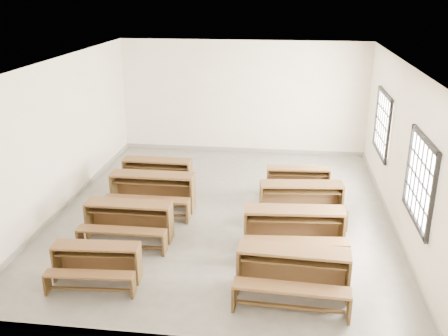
# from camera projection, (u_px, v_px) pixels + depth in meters

# --- Properties ---
(room) EXTENTS (8.50, 8.50, 3.20)m
(room) POSITION_uv_depth(u_px,v_px,m) (228.00, 115.00, 10.02)
(room) COLOR gray
(room) RESTS_ON ground
(desk_set_0) EXTENTS (1.46, 0.82, 0.64)m
(desk_set_0) POSITION_uv_depth(u_px,v_px,m) (96.00, 261.00, 8.11)
(desk_set_0) COLOR brown
(desk_set_0) RESTS_ON ground
(desk_set_1) EXTENTS (1.65, 0.86, 0.74)m
(desk_set_1) POSITION_uv_depth(u_px,v_px,m) (128.00, 219.00, 9.44)
(desk_set_1) COLOR brown
(desk_set_1) RESTS_ON ground
(desk_set_2) EXTENTS (1.80, 0.94, 0.81)m
(desk_set_2) POSITION_uv_depth(u_px,v_px,m) (152.00, 189.00, 10.71)
(desk_set_2) COLOR brown
(desk_set_2) RESTS_ON ground
(desk_set_3) EXTENTS (1.63, 0.86, 0.73)m
(desk_set_3) POSITION_uv_depth(u_px,v_px,m) (157.00, 172.00, 11.83)
(desk_set_3) COLOR brown
(desk_set_3) RESTS_ON ground
(desk_set_4) EXTENTS (1.77, 0.97, 0.78)m
(desk_set_4) POSITION_uv_depth(u_px,v_px,m) (293.00, 270.00, 7.69)
(desk_set_4) COLOR brown
(desk_set_4) RESTS_ON ground
(desk_set_5) EXTENTS (1.87, 1.07, 0.81)m
(desk_set_5) POSITION_uv_depth(u_px,v_px,m) (294.00, 227.00, 9.01)
(desk_set_5) COLOR brown
(desk_set_5) RESTS_ON ground
(desk_set_6) EXTENTS (1.79, 1.06, 0.77)m
(desk_set_6) POSITION_uv_depth(u_px,v_px,m) (301.00, 198.00, 10.31)
(desk_set_6) COLOR brown
(desk_set_6) RESTS_ON ground
(desk_set_7) EXTENTS (1.48, 0.83, 0.65)m
(desk_set_7) POSITION_uv_depth(u_px,v_px,m) (298.00, 179.00, 11.52)
(desk_set_7) COLOR brown
(desk_set_7) RESTS_ON ground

